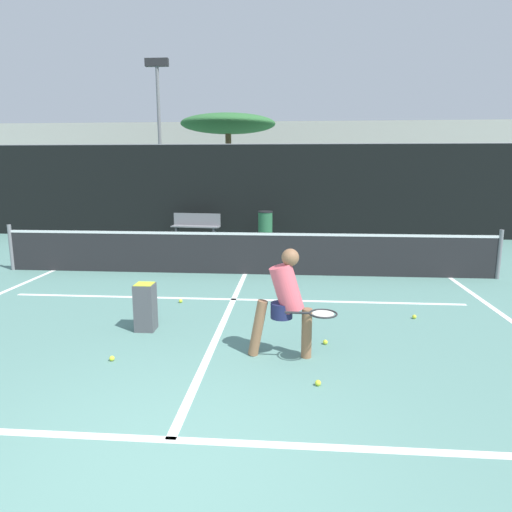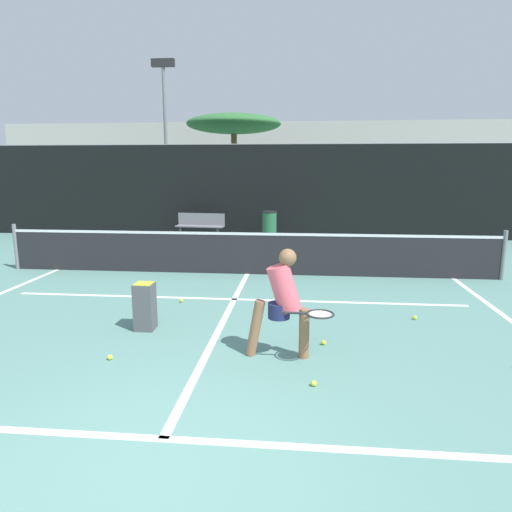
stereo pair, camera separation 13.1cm
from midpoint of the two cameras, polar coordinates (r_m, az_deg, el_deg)
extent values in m
plane|color=slate|center=(4.12, -12.32, -24.48)|extent=(100.00, 100.00, 0.00)
cube|color=white|center=(4.43, -10.63, -21.54)|extent=(11.00, 0.10, 0.01)
cube|color=white|center=(8.39, -2.28, -5.41)|extent=(8.25, 0.10, 0.01)
cube|color=white|center=(7.28, -3.56, -8.03)|extent=(0.10, 6.42, 0.01)
cylinder|color=slate|center=(12.13, -27.54, 1.04)|extent=(0.09, 0.09, 1.07)
cylinder|color=slate|center=(11.07, 28.84, 0.08)|extent=(0.09, 0.09, 1.07)
cube|color=#232326|center=(10.24, -0.75, 0.33)|extent=(11.00, 0.02, 0.95)
cube|color=white|center=(10.16, -0.75, 2.80)|extent=(11.00, 0.03, 0.06)
cube|color=black|center=(15.72, 1.55, 8.05)|extent=(24.00, 0.06, 3.12)
cylinder|color=slate|center=(15.72, 1.58, 13.80)|extent=(24.00, 0.04, 0.04)
cylinder|color=#8C6042|center=(5.86, 6.68, -9.61)|extent=(0.13, 0.13, 0.64)
cylinder|color=#8C6042|center=(5.88, 0.56, -8.98)|extent=(0.26, 0.14, 0.74)
cylinder|color=#1E234C|center=(5.77, 3.54, -6.82)|extent=(0.28, 0.28, 0.19)
cylinder|color=#E55966|center=(5.69, 4.18, -4.04)|extent=(0.45, 0.30, 0.65)
sphere|color=#8C6042|center=(5.59, 4.65, -0.19)|extent=(0.22, 0.22, 0.22)
cylinder|color=#262628|center=(5.53, 5.47, -7.10)|extent=(0.30, 0.04, 0.03)
torus|color=#262628|center=(5.53, 8.71, -7.18)|extent=(0.35, 0.35, 0.02)
cylinder|color=beige|center=(5.53, 8.71, -7.18)|extent=(0.27, 0.27, 0.01)
sphere|color=#D1E033|center=(9.62, -13.55, -3.38)|extent=(0.07, 0.07, 0.07)
sphere|color=#D1E033|center=(8.29, -8.87, -5.53)|extent=(0.07, 0.07, 0.07)
sphere|color=#D1E033|center=(6.39, 9.04, -10.64)|extent=(0.07, 0.07, 0.07)
sphere|color=#D1E033|center=(6.12, -17.20, -12.01)|extent=(0.07, 0.07, 0.07)
sphere|color=#D1E033|center=(7.74, 19.71, -7.26)|extent=(0.07, 0.07, 0.07)
sphere|color=#D1E033|center=(5.27, 7.98, -15.50)|extent=(0.07, 0.07, 0.07)
cube|color=#4C4C51|center=(6.97, -13.19, -6.18)|extent=(0.28, 0.28, 0.70)
cube|color=#D1E033|center=(6.88, -13.31, -3.55)|extent=(0.25, 0.25, 0.06)
cube|color=slate|center=(15.34, -6.80, 3.71)|extent=(1.65, 0.53, 0.04)
cube|color=slate|center=(15.48, -6.61, 4.56)|extent=(1.61, 0.21, 0.42)
cube|color=#333338|center=(15.58, -9.05, 2.95)|extent=(0.06, 0.32, 0.44)
cube|color=#333338|center=(15.18, -4.46, 2.84)|extent=(0.06, 0.32, 0.44)
cylinder|color=#28603D|center=(14.98, 1.94, 3.70)|extent=(0.47, 0.47, 0.93)
cylinder|color=black|center=(14.93, 1.95, 5.55)|extent=(0.49, 0.49, 0.04)
cube|color=maroon|center=(18.11, 0.47, 4.95)|extent=(1.86, 4.03, 0.91)
cube|color=#1E2328|center=(17.84, 0.42, 7.32)|extent=(1.56, 2.42, 0.61)
cylinder|color=black|center=(19.35, 3.29, 4.86)|extent=(0.18, 0.60, 0.60)
cylinder|color=black|center=(16.79, 2.92, 3.92)|extent=(0.18, 0.60, 0.60)
cylinder|color=slate|center=(23.10, -11.03, 13.63)|extent=(0.16, 0.16, 7.00)
cube|color=#262628|center=(23.57, -11.38, 22.60)|extent=(1.10, 0.24, 0.36)
cylinder|color=brown|center=(22.09, -2.56, 10.07)|extent=(0.28, 0.28, 4.01)
ellipsoid|color=#2D6633|center=(22.18, -2.61, 16.17)|extent=(4.42, 4.42, 0.90)
cube|color=#B2ADA3|center=(30.04, 3.55, 11.38)|extent=(36.00, 2.40, 5.13)
camera|label=1|loc=(0.07, -89.50, 0.10)|focal=32.00mm
camera|label=2|loc=(0.07, 90.50, -0.10)|focal=32.00mm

